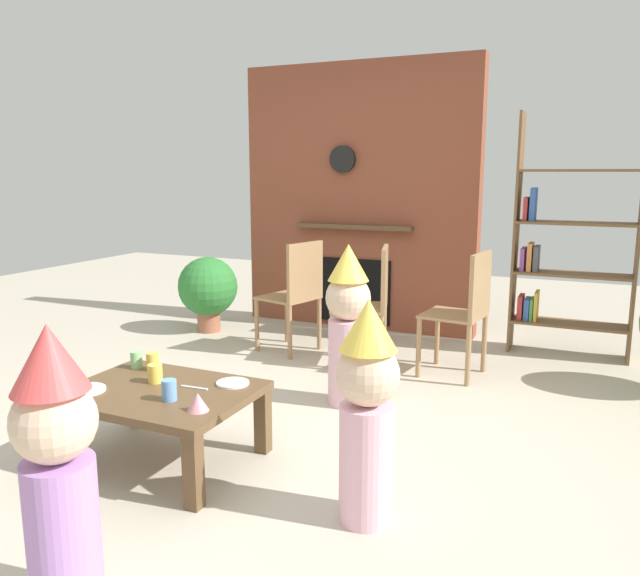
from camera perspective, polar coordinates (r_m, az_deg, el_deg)
The scene contains 19 objects.
ground_plane at distance 3.52m, azimuth -5.05°, elevation -13.62°, with size 12.00×12.00×0.00m, color #BCB29E.
brick_fireplace_feature at distance 5.76m, azimuth 3.58°, elevation 8.15°, with size 2.20×0.28×2.40m.
bookshelf at distance 5.23m, azimuth 21.49°, elevation 3.49°, with size 0.90×0.28×1.90m.
coffee_table at distance 3.24m, azimuth -14.47°, elevation -9.98°, with size 0.91×0.70×0.38m.
paper_cup_near_left at distance 3.57m, azimuth -16.50°, elevation -6.33°, with size 0.06×0.06×0.09m, color #8CD18C.
paper_cup_near_right at distance 3.51m, azimuth -15.10°, elevation -6.52°, with size 0.07×0.07×0.10m, color #F2CC4C.
paper_cup_center at distance 3.31m, azimuth -14.88°, elevation -7.59°, with size 0.07×0.07×0.09m, color #F2CC4C.
paper_cup_far_left at distance 3.05m, azimuth -13.67°, elevation -9.09°, with size 0.07×0.07×0.10m, color #669EE0.
paper_plate_front at distance 3.30m, azimuth -20.78°, elevation -8.74°, with size 0.20×0.20×0.01m, color white.
paper_plate_rear at distance 3.22m, azimuth -8.01°, elevation -8.63°, with size 0.17×0.17×0.01m, color white.
birthday_cake_slice at distance 2.90m, azimuth -11.14°, elevation -10.21°, with size 0.10×0.10×0.08m, color pink.
table_fork at distance 3.20m, azimuth -11.46°, elevation -8.95°, with size 0.15×0.02×0.01m, color silver.
child_with_cone_hat at distance 2.25m, azimuth -22.94°, elevation -14.55°, with size 0.27×0.27×0.98m.
child_in_pink at distance 2.58m, azimuth 4.35°, elevation -10.79°, with size 0.26×0.26×0.95m.
child_by_the_chairs at distance 3.84m, azimuth 2.58°, elevation -3.04°, with size 0.28×0.28×1.01m.
dining_chair_left at distance 4.95m, azimuth -2.18°, elevation -0.20°, with size 0.49×0.49×0.90m.
dining_chair_middle at distance 4.64m, azimuth 4.76°, elevation -0.98°, with size 0.49×0.49×0.90m.
dining_chair_right at distance 4.47m, azimuth 13.26°, elevation -1.68°, with size 0.45×0.45×0.90m.
potted_plant_short at distance 5.72m, azimuth -10.25°, elevation -0.02°, with size 0.54×0.54×0.68m.
Camera 1 is at (1.59, -2.79, 1.45)m, focal length 34.88 mm.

